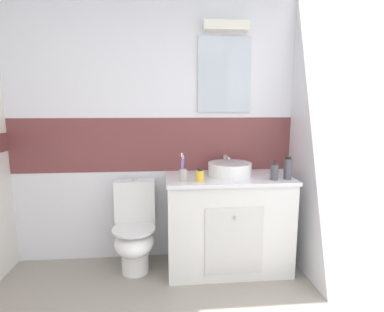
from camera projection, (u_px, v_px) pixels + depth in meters
wall_back_tiled at (155, 127)px, 2.82m from camera, size 3.20×0.20×2.50m
vanity_cabinet at (227, 222)px, 2.70m from camera, size 1.09×0.56×0.85m
sink_basin at (230, 169)px, 2.64m from camera, size 0.38×0.42×0.16m
toilet at (135, 230)px, 2.66m from camera, size 0.37×0.50×0.81m
toothbrush_cup at (183, 174)px, 2.45m from camera, size 0.06×0.06×0.23m
soap_dispenser at (274, 172)px, 2.49m from camera, size 0.06×0.06×0.17m
shampoo_bottle_tall at (288, 169)px, 2.51m from camera, size 0.07×0.07×0.19m
lotion_bottle_short at (200, 175)px, 2.44m from camera, size 0.06×0.06×0.11m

